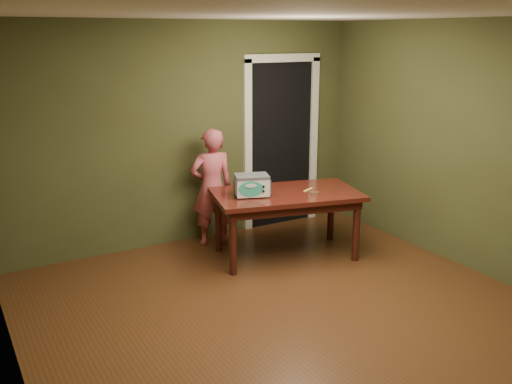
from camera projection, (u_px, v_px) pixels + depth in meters
floor at (305, 325)px, 4.95m from camera, size 5.00×5.00×0.00m
room_shell at (310, 131)px, 4.49m from camera, size 4.52×5.02×2.61m
doorway at (269, 141)px, 7.61m from camera, size 1.10×0.66×2.25m
dining_table at (286, 201)px, 6.33m from camera, size 1.77×1.25×0.75m
toy_oven at (252, 185)px, 6.12m from camera, size 0.43×0.36×0.23m
baking_pan at (315, 193)px, 6.24m from camera, size 0.10×0.10×0.02m
spatula at (308, 190)px, 6.39m from camera, size 0.17×0.10×0.01m
child at (212, 188)px, 6.68m from camera, size 0.56×0.41×1.40m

